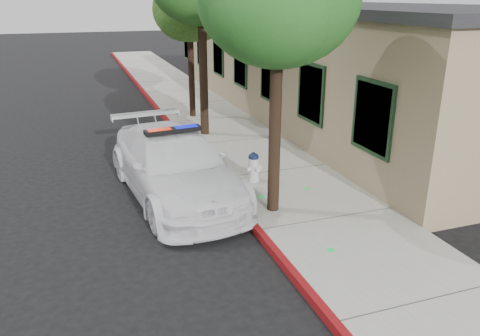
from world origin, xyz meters
name	(u,v)px	position (x,y,z in m)	size (l,w,h in m)	color
ground	(256,237)	(0.00, 0.00, 0.00)	(120.00, 120.00, 0.00)	black
sidewalk	(272,174)	(1.60, 3.00, 0.07)	(3.20, 60.00, 0.15)	gray
red_curb	(216,181)	(0.06, 3.00, 0.08)	(0.14, 60.00, 0.16)	maroon
clapboard_building	(332,60)	(6.69, 9.00, 2.13)	(7.30, 20.89, 4.24)	#948261
police_car	(175,165)	(-1.07, 2.56, 0.79)	(2.74, 5.61, 1.69)	white
fire_hydrant	(254,167)	(0.90, 2.52, 0.52)	(0.43, 0.37, 0.74)	silver
street_tree_near	(279,5)	(0.71, 0.80, 4.36)	(3.08, 3.21, 5.65)	black
street_tree_far	(190,13)	(1.15, 9.66, 3.93)	(2.75, 2.70, 5.03)	black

